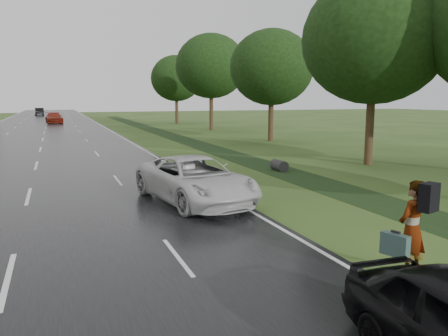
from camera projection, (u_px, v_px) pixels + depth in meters
ground at (8, 281)px, 8.73m from camera, size 220.00×220.00×0.00m
road at (45, 130)px, 50.16m from camera, size 14.00×180.00×0.04m
edge_stripe_east at (106, 128)px, 52.56m from camera, size 0.12×180.00×0.01m
center_line at (45, 129)px, 50.15m from camera, size 0.12×180.00×0.01m
drainage_ditch at (219, 151)px, 30.04m from camera, size 2.20×120.00×0.56m
tree_east_b at (374, 39)px, 22.93m from camera, size 7.60×7.60×10.11m
tree_east_c at (272, 67)px, 36.34m from camera, size 7.00×7.00×9.29m
tree_east_d at (211, 66)px, 48.92m from camera, size 8.00×8.00×10.76m
tree_east_f at (176, 78)px, 61.83m from camera, size 7.20×7.20×9.62m
pedestrian at (412, 228)px, 8.78m from camera, size 1.04×0.80×2.01m
white_pickup at (195, 179)px, 15.16m from camera, size 3.50×5.99×1.56m
far_car_red at (54, 118)px, 62.67m from camera, size 2.58×5.46×1.54m
far_car_dark at (39, 112)px, 91.19m from camera, size 2.02×4.81×1.55m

